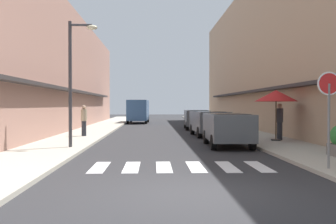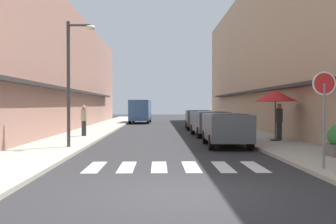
% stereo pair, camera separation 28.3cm
% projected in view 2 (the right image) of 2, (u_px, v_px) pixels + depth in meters
% --- Properties ---
extents(ground_plane, '(105.33, 105.33, 0.00)m').
position_uv_depth(ground_plane, '(166.00, 132.00, 27.57)').
color(ground_plane, '#2B2B2D').
extents(sidewalk_left, '(2.82, 67.03, 0.12)m').
position_uv_depth(sidewalk_left, '(93.00, 131.00, 27.45)').
color(sidewalk_left, '#ADA899').
rests_on(sidewalk_left, ground_plane).
extents(sidewalk_right, '(2.82, 67.03, 0.12)m').
position_uv_depth(sidewalk_right, '(238.00, 131.00, 27.69)').
color(sidewalk_right, '#ADA899').
rests_on(sidewalk_right, ground_plane).
extents(building_row_left, '(5.50, 45.09, 8.66)m').
position_uv_depth(building_row_left, '(41.00, 70.00, 28.68)').
color(building_row_left, '#A87A6B').
rests_on(building_row_left, ground_plane).
extents(building_row_right, '(5.50, 45.09, 11.18)m').
position_uv_depth(building_row_right, '(288.00, 53.00, 29.08)').
color(building_row_right, tan).
rests_on(building_row_right, ground_plane).
extents(crosswalk, '(5.20, 2.20, 0.01)m').
position_uv_depth(crosswalk, '(175.00, 167.00, 11.94)').
color(crosswalk, silver).
rests_on(crosswalk, ground_plane).
extents(parked_car_near, '(1.88, 4.29, 1.47)m').
position_uv_depth(parked_car_near, '(226.00, 126.00, 17.76)').
color(parked_car_near, '#4C5156').
rests_on(parked_car_near, ground_plane).
extents(parked_car_mid, '(1.94, 4.56, 1.47)m').
position_uv_depth(parked_car_mid, '(209.00, 121.00, 23.72)').
color(parked_car_mid, '#4C5156').
rests_on(parked_car_mid, ground_plane).
extents(parked_car_far, '(1.92, 4.16, 1.47)m').
position_uv_depth(parked_car_far, '(198.00, 117.00, 30.45)').
color(parked_car_far, '#4C5156').
rests_on(parked_car_far, ground_plane).
extents(delivery_van, '(2.15, 5.46, 2.37)m').
position_uv_depth(delivery_van, '(140.00, 109.00, 41.20)').
color(delivery_van, '#33598C').
rests_on(delivery_van, ground_plane).
extents(round_street_sign, '(0.65, 0.07, 2.63)m').
position_uv_depth(round_street_sign, '(324.00, 94.00, 10.86)').
color(round_street_sign, slate).
rests_on(round_street_sign, sidewalk_right).
extents(street_lamp, '(1.19, 0.28, 5.16)m').
position_uv_depth(street_lamp, '(73.00, 70.00, 16.55)').
color(street_lamp, '#38383D').
rests_on(street_lamp, sidewalk_left).
extents(cafe_umbrella, '(2.09, 2.09, 2.45)m').
position_uv_depth(cafe_umbrella, '(275.00, 96.00, 19.48)').
color(cafe_umbrella, '#262626').
rests_on(cafe_umbrella, sidewalk_right).
extents(pedestrian_walking_near, '(0.34, 0.34, 1.80)m').
position_uv_depth(pedestrian_walking_near, '(279.00, 121.00, 19.80)').
color(pedestrian_walking_near, '#282B33').
rests_on(pedestrian_walking_near, sidewalk_right).
extents(pedestrian_walking_far, '(0.34, 0.34, 1.72)m').
position_uv_depth(pedestrian_walking_far, '(84.00, 120.00, 22.51)').
color(pedestrian_walking_far, '#282B33').
rests_on(pedestrian_walking_far, sidewalk_left).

